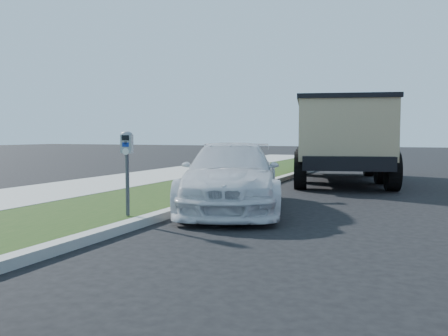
% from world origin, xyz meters
% --- Properties ---
extents(ground, '(120.00, 120.00, 0.00)m').
position_xyz_m(ground, '(0.00, 0.00, 0.00)').
color(ground, black).
rests_on(ground, ground).
extents(streetside, '(6.12, 50.00, 0.15)m').
position_xyz_m(streetside, '(-5.57, 2.00, 0.07)').
color(streetside, '#999990').
rests_on(streetside, ground).
extents(parking_meter, '(0.24, 0.18, 1.53)m').
position_xyz_m(parking_meter, '(-2.95, 0.16, 1.25)').
color(parking_meter, '#3F4247').
rests_on(parking_meter, ground).
extents(white_wagon, '(3.50, 5.34, 1.44)m').
position_xyz_m(white_wagon, '(-1.87, 2.57, 0.72)').
color(white_wagon, silver).
rests_on(white_wagon, ground).
extents(dump_truck, '(4.35, 7.80, 2.89)m').
position_xyz_m(dump_truck, '(-0.77, 9.94, 1.63)').
color(dump_truck, black).
rests_on(dump_truck, ground).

